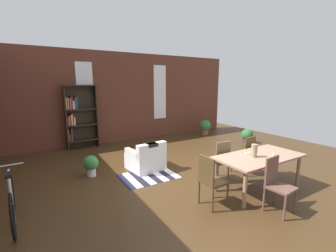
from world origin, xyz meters
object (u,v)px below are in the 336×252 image
Objects in this scene: dining_table at (259,159)px; potted_plant_by_shelf at (91,164)px; dining_chair_near_left at (277,183)px; dining_chair_far_left at (220,160)px; potted_plant_corner at (247,136)px; vase_on_table at (254,151)px; bookshelf_tall at (79,116)px; bicycle_second at (12,201)px; armchair_white at (146,159)px; dining_chair_far_right at (245,154)px; dining_chair_head_left at (211,179)px; potted_plant_window at (205,126)px.

dining_table is 3.79m from potted_plant_by_shelf.
dining_chair_far_left is (0.00, 1.39, 0.00)m from dining_chair_near_left.
dining_chair_near_left is 1.80× the size of potted_plant_corner.
dining_table is 0.27m from vase_on_table.
bookshelf_tall reaches higher than potted_plant_by_shelf.
vase_on_table is at bearing 69.94° from dining_chair_near_left.
bookshelf_tall is 2.82m from potted_plant_by_shelf.
bookshelf_tall reaches higher than dining_chair_far_left.
dining_chair_far_left is at bearing -64.20° from bookshelf_tall.
dining_chair_near_left is 0.58× the size of bicycle_second.
bicycle_second is (-2.81, -0.90, 0.06)m from armchair_white.
dining_chair_far_right reaches higher than armchair_white.
dining_table is at bearing -55.49° from armchair_white.
dining_chair_near_left is at bearing -90.05° from dining_chair_far_left.
dining_chair_far_right is at bearing 58.52° from dining_chair_near_left.
dining_chair_head_left is at bearing -158.05° from dining_chair_far_right.
dining_chair_far_right is 4.36m from potted_plant_window.
dining_chair_head_left is 0.44× the size of bookshelf_tall.
bookshelf_tall is at bearing 123.95° from dining_chair_far_right.
vase_on_table is 0.28× the size of dining_chair_head_left.
armchair_white reaches higher than potted_plant_by_shelf.
armchair_white is 1.40× the size of potted_plant_window.
bookshelf_tall is at bearing 110.24° from dining_chair_near_left.
bookshelf_tall is at bearing 116.60° from dining_table.
bookshelf_tall is (-3.02, 4.48, 0.60)m from dining_chair_far_right.
dining_chair_far_right is at bearing 49.32° from vase_on_table.
vase_on_table is 0.50× the size of potted_plant_corner.
dining_chair_far_left is 3.02m from potted_plant_by_shelf.
bookshelf_tall is at bearing 155.05° from potted_plant_corner.
armchair_white is at bearing 142.11° from dining_chair_far_right.
bookshelf_tall reaches higher than dining_chair_head_left.
dining_chair_far_right is 1.87× the size of potted_plant_by_shelf.
dining_chair_far_left is at bearing -8.95° from bicycle_second.
dining_chair_far_left is at bearing 180.00° from dining_chair_far_right.
potted_plant_by_shelf is 0.80× the size of potted_plant_window.
dining_table is 1.31m from dining_chair_head_left.
dining_chair_head_left is 1.00× the size of dining_chair_near_left.
dining_chair_far_left is at bearing -126.54° from potted_plant_window.
potted_plant_by_shelf is at bearing 121.52° from dining_chair_head_left.
dining_chair_near_left is at bearing -52.92° from potted_plant_by_shelf.
dining_chair_head_left is at bearing -84.53° from armchair_white.
dining_chair_far_left is (-0.85, 0.00, 0.00)m from dining_chair_far_right.
potted_plant_by_shelf is at bearing 38.54° from bicycle_second.
dining_chair_near_left is at bearing -118.59° from potted_plant_window.
dining_chair_far_right is 0.44× the size of bookshelf_tall.
dining_chair_head_left is 1.00× the size of dining_chair_far_right.
potted_plant_corner is at bearing 38.88° from dining_chair_far_right.
potted_plant_corner is at bearing -77.92° from potted_plant_window.
dining_table is 0.83m from dining_chair_far_left.
dining_chair_far_left is 1.88m from armchair_white.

